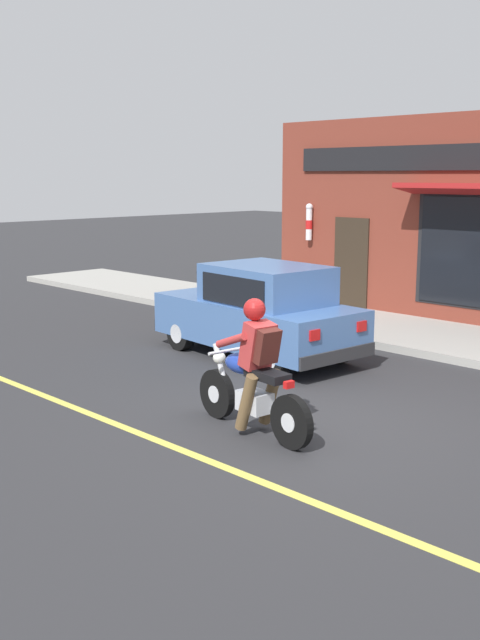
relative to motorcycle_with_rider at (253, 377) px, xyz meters
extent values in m
plane|color=#2B2B2D|center=(0.81, -0.33, -0.68)|extent=(80.00, 80.00, 0.00)
cube|color=#9E9B93|center=(5.92, 2.67, -0.61)|extent=(2.60, 22.00, 0.14)
cube|color=#D1C64C|center=(-0.99, 2.67, -0.67)|extent=(0.12, 19.80, 0.01)
cube|color=maroon|center=(7.47, 1.47, 1.42)|extent=(0.50, 9.26, 4.20)
cube|color=#2D2319|center=(7.20, 4.02, 0.37)|extent=(0.04, 0.90, 2.10)
cube|color=black|center=(7.19, 1.47, 2.67)|extent=(0.06, 7.87, 0.50)
cylinder|color=white|center=(7.12, 5.18, 1.22)|extent=(0.14, 0.14, 0.70)
cylinder|color=red|center=(7.12, 5.18, 1.22)|extent=(0.15, 0.15, 0.20)
sphere|color=silver|center=(7.12, 5.18, 1.62)|extent=(0.16, 0.16, 0.16)
cylinder|color=black|center=(0.08, 0.72, -0.37)|extent=(0.17, 0.63, 0.62)
cylinder|color=silver|center=(0.08, 0.72, -0.37)|extent=(0.14, 0.23, 0.22)
cylinder|color=black|center=(-0.08, -0.67, -0.37)|extent=(0.17, 0.63, 0.62)
cylinder|color=silver|center=(-0.08, -0.67, -0.37)|extent=(0.14, 0.23, 0.22)
cube|color=silver|center=(-0.01, -0.03, -0.29)|extent=(0.33, 0.43, 0.24)
ellipsoid|color=#1E3899|center=(0.02, 0.22, 0.12)|extent=(0.36, 0.55, 0.24)
cube|color=black|center=(-0.03, -0.26, 0.08)|extent=(0.32, 0.59, 0.10)
cylinder|color=silver|center=(0.07, 0.62, -0.05)|extent=(0.11, 0.33, 0.68)
cylinder|color=silver|center=(0.06, 0.50, 0.23)|extent=(0.56, 0.11, 0.04)
sphere|color=silver|center=(0.08, 0.67, 0.11)|extent=(0.16, 0.16, 0.16)
cylinder|color=silver|center=(0.11, -0.44, -0.39)|extent=(0.14, 0.56, 0.08)
cube|color=red|center=(-0.08, -0.62, 0.05)|extent=(0.13, 0.07, 0.08)
cylinder|color=brown|center=(-0.19, -0.08, -0.25)|extent=(0.18, 0.36, 0.71)
cylinder|color=brown|center=(0.17, -0.12, -0.25)|extent=(0.18, 0.36, 0.71)
cube|color=#B23333|center=(-0.01, -0.08, 0.40)|extent=(0.38, 0.37, 0.57)
cylinder|color=#B23333|center=(-0.18, 0.18, 0.44)|extent=(0.15, 0.53, 0.26)
cylinder|color=#B23333|center=(0.22, 0.14, 0.44)|extent=(0.15, 0.53, 0.26)
sphere|color=#A51919|center=(0.00, -0.02, 0.81)|extent=(0.26, 0.26, 0.26)
cube|color=#4C1E19|center=(-0.03, -0.24, 0.42)|extent=(0.31, 0.27, 0.42)
cylinder|color=black|center=(2.16, 3.89, -0.38)|extent=(0.23, 0.61, 0.60)
cylinder|color=silver|center=(2.16, 3.89, -0.38)|extent=(0.23, 0.35, 0.33)
cylinder|color=black|center=(3.59, 3.76, -0.38)|extent=(0.23, 0.61, 0.60)
cylinder|color=silver|center=(3.59, 3.76, -0.38)|extent=(0.23, 0.35, 0.33)
cylinder|color=black|center=(1.95, 1.50, -0.38)|extent=(0.23, 0.61, 0.60)
cylinder|color=silver|center=(1.95, 1.50, -0.38)|extent=(0.23, 0.35, 0.33)
cylinder|color=black|center=(3.39, 1.37, -0.38)|extent=(0.23, 0.61, 0.60)
cylinder|color=silver|center=(3.39, 1.37, -0.38)|extent=(0.23, 0.35, 0.33)
cube|color=#42669E|center=(2.77, 2.63, -0.08)|extent=(1.96, 3.83, 0.70)
cube|color=#42669E|center=(2.75, 2.38, 0.56)|extent=(1.60, 2.02, 0.66)
cube|color=black|center=(2.83, 3.25, 0.51)|extent=(1.35, 0.46, 0.51)
cube|color=black|center=(2.03, 2.44, 0.54)|extent=(0.16, 1.52, 0.46)
cube|color=black|center=(3.47, 2.32, 0.54)|extent=(0.16, 1.52, 0.46)
cube|color=silver|center=(2.43, 4.53, 0.04)|extent=(0.24, 0.06, 0.14)
cube|color=red|center=(2.10, 0.82, 0.06)|extent=(0.20, 0.06, 0.16)
cube|color=silver|center=(3.44, 4.44, 0.04)|extent=(0.24, 0.06, 0.14)
cube|color=red|center=(3.12, 0.73, 0.06)|extent=(0.20, 0.06, 0.16)
cube|color=#28282B|center=(2.93, 4.45, -0.33)|extent=(1.61, 0.26, 0.20)
cube|color=#28282B|center=(2.61, 0.81, -0.33)|extent=(1.61, 0.26, 0.20)
cylinder|color=#514C47|center=(6.17, 5.41, -0.09)|extent=(0.52, 0.52, 0.90)
cylinder|color=black|center=(6.17, 5.41, 0.40)|extent=(0.56, 0.56, 0.08)
camera|label=1|loc=(-6.08, -5.92, 2.33)|focal=42.00mm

